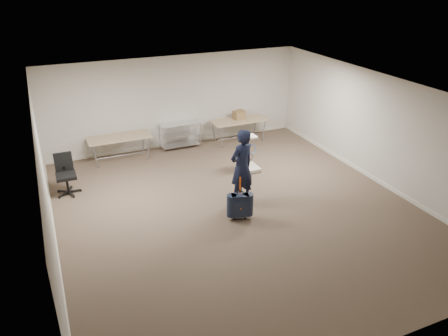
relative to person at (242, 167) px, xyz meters
name	(u,v)px	position (x,y,z in m)	size (l,w,h in m)	color
ground	(237,210)	(-0.25, -0.30, -0.93)	(9.00, 9.00, 0.00)	#46392A
room_shell	(215,183)	(-0.25, 1.08, -0.88)	(8.00, 9.00, 9.00)	beige
folding_table_left	(119,139)	(-2.15, 3.65, -0.25)	(1.80, 0.75, 0.73)	tan
folding_table_right	(239,121)	(1.65, 3.65, -0.25)	(1.80, 0.75, 0.73)	tan
wire_shelf	(180,134)	(-0.25, 3.90, -0.49)	(1.22, 0.47, 0.80)	silver
person	(242,167)	(0.00, 0.00, 0.00)	(0.68, 0.44, 1.86)	black
suitcase	(240,205)	(-0.37, -0.70, -0.57)	(0.43, 0.32, 1.04)	black
office_chair	(67,182)	(-3.78, 2.15, -0.62)	(0.62, 0.62, 1.02)	black
equipment_cart	(248,162)	(0.95, 1.53, -0.66)	(0.56, 0.56, 1.02)	beige
cardboard_box	(239,115)	(1.71, 3.75, -0.06)	(0.36, 0.27, 0.27)	olive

